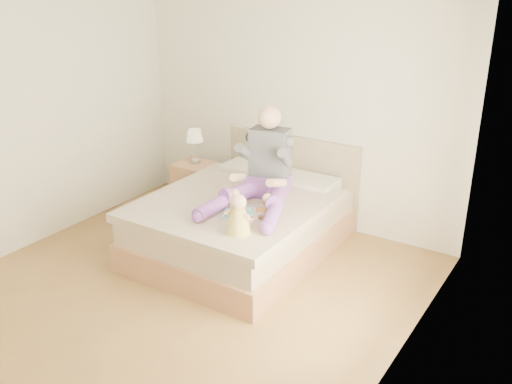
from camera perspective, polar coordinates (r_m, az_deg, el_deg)
The scene contains 7 objects.
room at distance 4.73m, azimuth -7.71°, elevation 5.49°, with size 4.02×4.22×2.71m.
bed at distance 6.00m, azimuth -1.13°, elevation -2.87°, with size 1.70×2.18×1.00m.
nightstand at distance 7.01m, azimuth -5.92°, elevation 0.55°, with size 0.49×0.44×0.59m.
lamp at distance 6.88m, azimuth -6.16°, elevation 5.45°, with size 0.20×0.20×0.41m.
adult at distance 5.68m, azimuth 0.67°, elevation 1.93°, with size 0.82×1.21×0.96m.
tray at distance 5.41m, azimuth -0.86°, elevation -2.00°, with size 0.55×0.50×0.13m.
baby at distance 5.01m, azimuth -1.74°, elevation -2.54°, with size 0.24×0.33×0.37m.
Camera 1 is at (3.05, -3.44, 2.82)m, focal length 40.00 mm.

